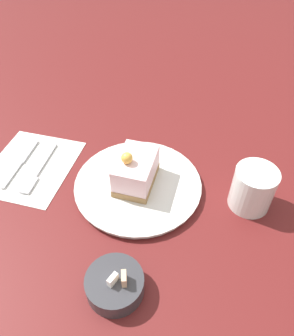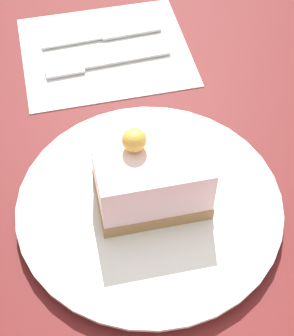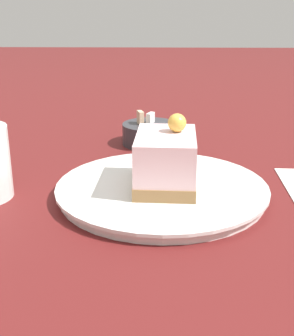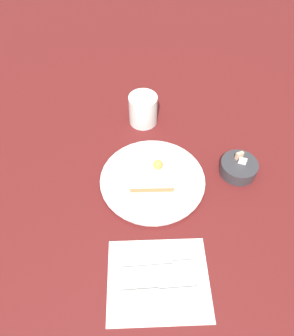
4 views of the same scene
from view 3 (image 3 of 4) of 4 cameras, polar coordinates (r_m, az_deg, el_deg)
The scene contains 4 objects.
ground_plane at distance 0.57m, azimuth -0.10°, elevation -4.84°, with size 4.00×4.00×0.00m, color #5B1919.
plate at distance 0.60m, azimuth 1.82°, elevation -2.61°, with size 0.27×0.27×0.01m.
cake_slice at distance 0.58m, azimuth 2.32°, elevation 0.98°, with size 0.08×0.11×0.09m.
sugar_bowl at distance 0.81m, azimuth 0.05°, elevation 4.23°, with size 0.10×0.10×0.06m.
Camera 3 is at (0.01, -0.52, 0.24)m, focal length 50.00 mm.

